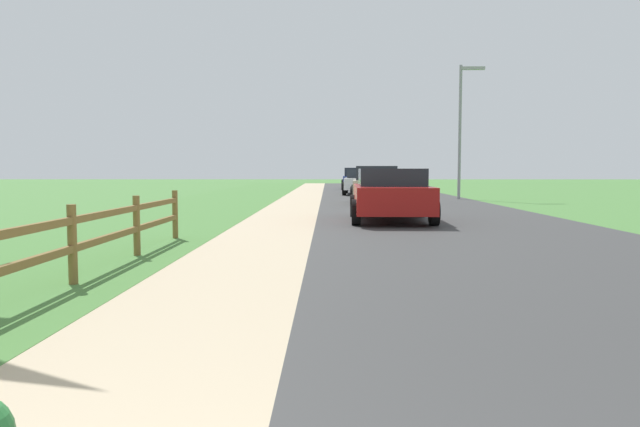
{
  "coord_description": "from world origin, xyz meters",
  "views": [
    {
      "loc": [
        0.32,
        -0.54,
        1.39
      ],
      "look_at": [
        0.22,
        7.13,
        0.83
      ],
      "focal_mm": 33.7,
      "sensor_mm": 36.0,
      "label": 1
    }
  ],
  "objects_px": {
    "parked_suv_red": "(391,194)",
    "parked_car_white": "(362,181)",
    "street_lamp": "(462,120)",
    "parked_car_beige": "(376,184)",
    "parked_car_blue": "(355,178)"
  },
  "relations": [
    {
      "from": "street_lamp",
      "to": "parked_car_beige",
      "type": "bearing_deg",
      "value": -139.26
    },
    {
      "from": "parked_suv_red",
      "to": "parked_car_blue",
      "type": "relative_size",
      "value": 0.95
    },
    {
      "from": "parked_car_blue",
      "to": "parked_suv_red",
      "type": "bearing_deg",
      "value": -90.51
    },
    {
      "from": "parked_car_white",
      "to": "street_lamp",
      "type": "height_order",
      "value": "street_lamp"
    },
    {
      "from": "parked_suv_red",
      "to": "parked_car_blue",
      "type": "bearing_deg",
      "value": 89.49
    },
    {
      "from": "parked_car_beige",
      "to": "parked_suv_red",
      "type": "bearing_deg",
      "value": -91.76
    },
    {
      "from": "parked_suv_red",
      "to": "parked_car_beige",
      "type": "distance_m",
      "value": 8.31
    },
    {
      "from": "parked_suv_red",
      "to": "parked_car_white",
      "type": "distance_m",
      "value": 17.64
    },
    {
      "from": "parked_suv_red",
      "to": "street_lamp",
      "type": "bearing_deg",
      "value": 69.21
    },
    {
      "from": "parked_car_blue",
      "to": "street_lamp",
      "type": "relative_size",
      "value": 0.74
    },
    {
      "from": "parked_car_blue",
      "to": "street_lamp",
      "type": "distance_m",
      "value": 15.25
    },
    {
      "from": "parked_car_white",
      "to": "street_lamp",
      "type": "distance_m",
      "value": 7.71
    },
    {
      "from": "parked_suv_red",
      "to": "parked_car_beige",
      "type": "bearing_deg",
      "value": 88.24
    },
    {
      "from": "parked_car_beige",
      "to": "street_lamp",
      "type": "distance_m",
      "value": 6.39
    },
    {
      "from": "parked_suv_red",
      "to": "parked_car_white",
      "type": "height_order",
      "value": "parked_car_white"
    }
  ]
}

